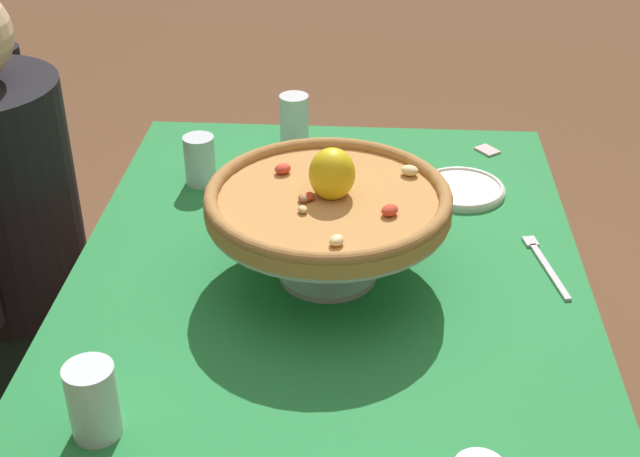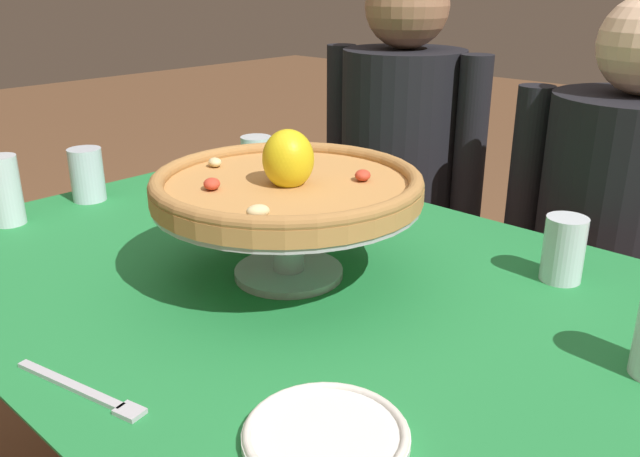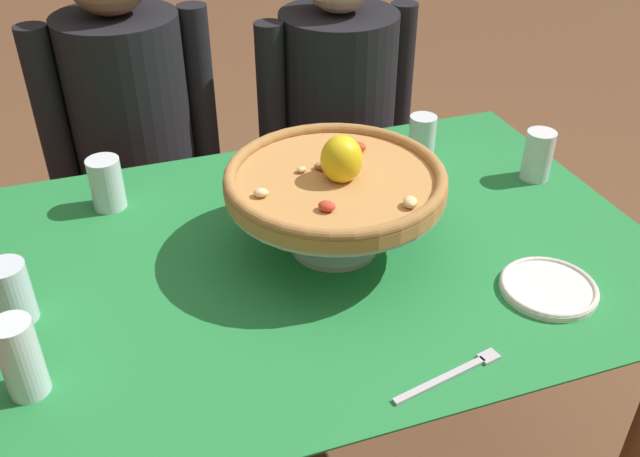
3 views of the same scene
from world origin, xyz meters
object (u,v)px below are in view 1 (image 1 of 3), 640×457
sugar_packet (487,150)px  diner_right (9,257)px  water_glass_side_right (294,123)px  side_plate (462,189)px  pizza_stand (326,228)px  dinner_fork (544,263)px  water_glass_back_left (94,405)px  pizza (327,198)px  water_glass_back_right (200,163)px

sugar_packet → diner_right: diner_right is taller
water_glass_side_right → side_plate: 0.43m
pizza_stand → dinner_fork: bearing=-81.5°
dinner_fork → pizza_stand: bearing=98.5°
dinner_fork → side_plate: bearing=26.3°
side_plate → pizza_stand: bearing=140.7°
water_glass_back_left → diner_right: size_ratio=0.10×
water_glass_back_left → side_plate: size_ratio=0.65×
water_glass_side_right → dinner_fork: 0.69m
water_glass_side_right → pizza: bearing=-168.8°
water_glass_back_right → pizza: bearing=-139.0°
pizza_stand → pizza: bearing=-53.7°
pizza_stand → water_glass_back_right: size_ratio=3.92×
pizza_stand → side_plate: size_ratio=2.35×
dinner_fork → sugar_packet: dinner_fork is taller
pizza → side_plate: (0.32, -0.26, -0.15)m
water_glass_side_right → sugar_packet: (-0.02, -0.44, -0.05)m
pizza_stand → water_glass_side_right: size_ratio=3.56×
water_glass_back_right → sugar_packet: (0.19, -0.62, -0.04)m
water_glass_back_right → water_glass_side_right: water_glass_side_right is taller
side_plate → diner_right: bearing=93.0°
pizza_stand → water_glass_side_right: (0.54, 0.10, -0.05)m
water_glass_side_right → water_glass_back_right: bearing=138.7°
dinner_fork → pizza: bearing=98.4°
water_glass_back_left → sugar_packet: water_glass_back_left is taller
pizza → side_plate: bearing=-39.3°
water_glass_back_right → sugar_packet: bearing=-73.0°
water_glass_back_left → side_plate: (0.74, -0.56, -0.04)m
water_glass_side_right → sugar_packet: water_glass_side_right is taller
water_glass_side_right → sugar_packet: bearing=-91.9°
pizza_stand → water_glass_back_left: size_ratio=3.62×
pizza → pizza_stand: bearing=126.3°
pizza_stand → sugar_packet: bearing=-32.9°
water_glass_side_right → diner_right: (-0.26, 0.61, -0.22)m
dinner_fork → diner_right: diner_right is taller
pizza → water_glass_back_left: size_ratio=3.67×
water_glass_back_right → water_glass_side_right: 0.27m
water_glass_side_right → side_plate: bearing=-119.9°
diner_right → pizza_stand: bearing=-110.8°
side_plate → pizza: bearing=140.7°
water_glass_back_right → water_glass_back_left: 0.74m
water_glass_back_left → sugar_packet: size_ratio=2.30×
pizza_stand → side_plate: bearing=-39.3°
pizza → water_glass_side_right: (0.54, 0.11, -0.11)m
water_glass_back_right → diner_right: bearing=97.7°
dinner_fork → diner_right: bearing=79.1°
pizza → water_glass_side_right: 0.56m
water_glass_side_right → side_plate: size_ratio=0.66×
water_glass_back_right → water_glass_back_left: (-0.74, 0.01, 0.00)m
sugar_packet → side_plate: bearing=160.0°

